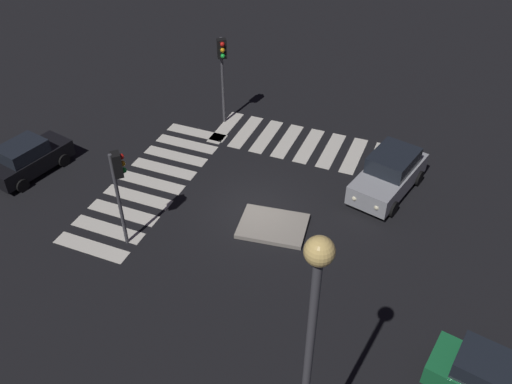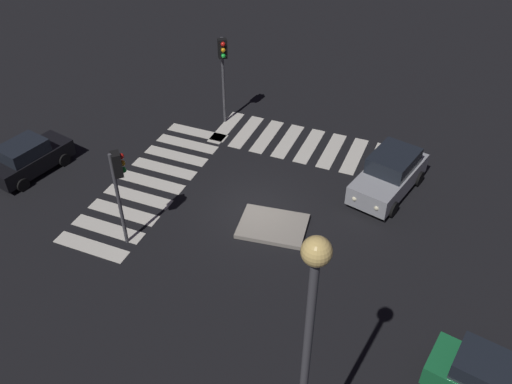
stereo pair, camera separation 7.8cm
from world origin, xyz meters
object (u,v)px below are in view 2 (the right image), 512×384
Objects in this scene: traffic_light_north at (118,177)px; street_lamp at (307,346)px; traffic_island at (273,226)px; traffic_light_east at (223,61)px; car_black at (29,158)px; car_silver at (389,174)px; car_green at (491,383)px.

street_lamp reaches higher than traffic_light_north.
traffic_light_east is (5.34, -6.81, 3.46)m from traffic_island.
traffic_island is at bearing -75.05° from car_black.
traffic_light_north is (8.83, 7.17, 2.29)m from car_silver.
traffic_light_north is at bearing 30.35° from traffic_island.
traffic_light_north is (-0.34, 9.74, -0.33)m from traffic_light_east.
car_silver is at bearing 39.11° from traffic_light_east.
traffic_light_east reaches higher than car_black.
car_black is 18.82m from street_lamp.
car_black is 0.95× the size of traffic_light_north.
traffic_light_north reaches higher than car_silver.
car_silver reaches higher than car_green.
street_lamp is (-9.51, 16.01, 2.36)m from traffic_light_east.
traffic_light_north is at bearing -34.37° from street_lamp.
traffic_light_east is 18.77m from street_lamp.
car_silver reaches higher than car_black.
traffic_island is 5.78m from car_silver.
car_silver is at bearing -4.17° from traffic_light_north.
traffic_light_north is (13.67, -1.79, 2.42)m from car_green.
car_green reaches higher than traffic_island.
traffic_island is at bearing 2.84° from traffic_light_east.
car_green is 0.85× the size of car_silver.
traffic_light_north reaches higher than car_black.
car_silver is 11.60m from traffic_light_north.
traffic_light_east is 1.11× the size of traffic_light_north.
car_silver is 0.53× the size of street_lamp.
car_silver is at bearing 129.52° from car_green.
street_lamp is at bearing 114.41° from traffic_island.
street_lamp reaches higher than car_black.
traffic_island is 0.71× the size of traffic_light_north.
car_black is at bearing -76.15° from traffic_light_east.
car_black is 7.57m from traffic_light_north.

